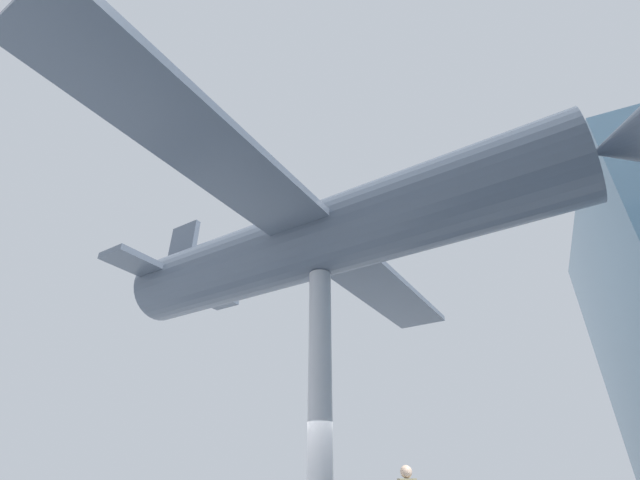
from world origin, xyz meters
The scene contains 2 objects.
support_pylon_central centered at (0.00, 0.00, 2.89)m, with size 0.51×0.51×5.78m.
suspended_airplane centered at (0.05, 0.33, 6.73)m, with size 14.51×13.61×3.12m.
Camera 1 is at (8.39, 3.79, 1.34)m, focal length 24.00 mm.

